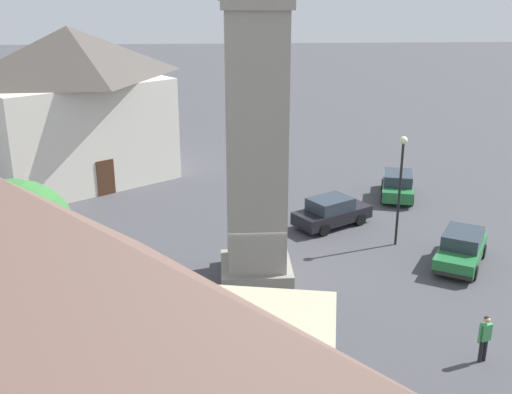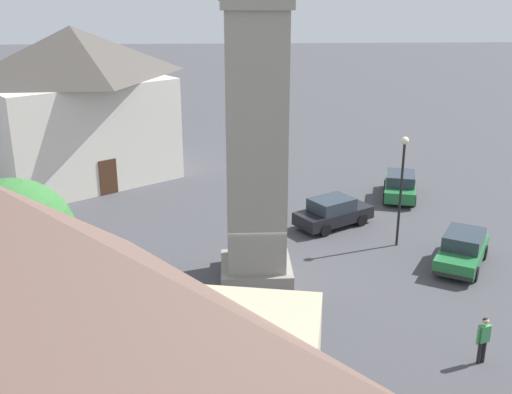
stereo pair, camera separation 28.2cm
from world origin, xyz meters
name	(u,v)px [view 2 (the right image)]	position (x,y,z in m)	size (l,w,h in m)	color
ground_plane	(256,276)	(0.00, 0.00, 0.00)	(200.00, 200.00, 0.00)	#424247
car_silver_kerb	(462,249)	(-0.63, 9.17, 0.76)	(4.41, 3.54, 1.53)	#236B38
car_red_corner	(400,185)	(-9.63, 8.79, 0.76)	(4.43, 2.71, 1.53)	#236B38
car_white_side	(333,212)	(-5.47, 4.21, 0.76)	(3.60, 4.40, 1.53)	black
pedestrian	(484,336)	(6.72, 7.16, 1.01)	(0.33, 0.53, 1.69)	black
tree	(14,241)	(5.31, -8.04, 4.10)	(4.05, 4.05, 6.15)	brown
building_hall_far	(77,104)	(-13.91, -10.27, 4.83)	(12.44, 13.20, 9.46)	silver
lamp_post	(402,175)	(-2.94, 6.88, 3.53)	(0.36, 0.36, 5.32)	black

